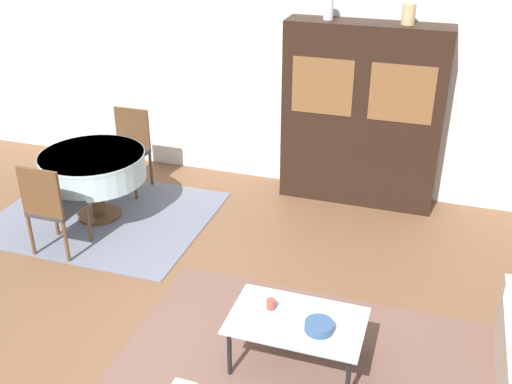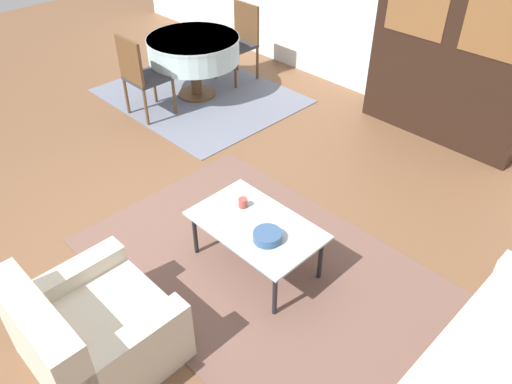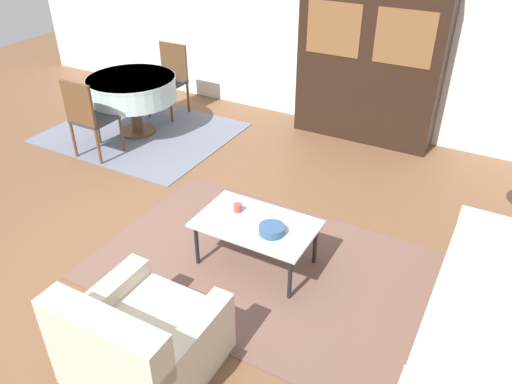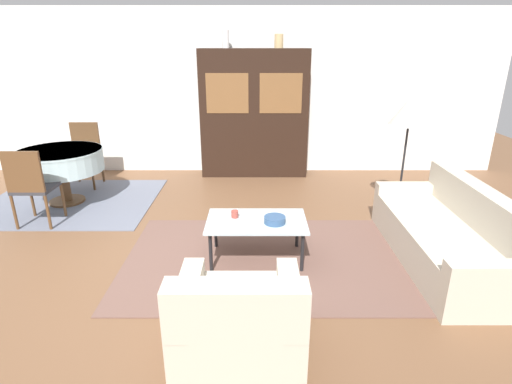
{
  "view_description": "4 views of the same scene",
  "coord_description": "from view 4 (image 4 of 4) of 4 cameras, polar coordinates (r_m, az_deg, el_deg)",
  "views": [
    {
      "loc": [
        1.64,
        -3.02,
        3.34
      ],
      "look_at": [
        0.2,
        1.4,
        0.95
      ],
      "focal_mm": 42.0,
      "sensor_mm": 36.0,
      "label": 1
    },
    {
      "loc": [
        2.88,
        -1.58,
        2.96
      ],
      "look_at": [
        0.83,
        0.44,
        0.75
      ],
      "focal_mm": 35.0,
      "sensor_mm": 36.0,
      "label": 2
    },
    {
      "loc": [
        2.49,
        -2.56,
        2.91
      ],
      "look_at": [
        0.83,
        0.44,
        0.75
      ],
      "focal_mm": 35.0,
      "sensor_mm": 36.0,
      "label": 3
    },
    {
      "loc": [
        0.83,
        -3.27,
        2.13
      ],
      "look_at": [
        0.83,
        0.44,
        0.75
      ],
      "focal_mm": 28.0,
      "sensor_mm": 36.0,
      "label": 4
    }
  ],
  "objects": [
    {
      "name": "vase_short",
      "position": [
        6.66,
        3.2,
        20.74
      ],
      "size": [
        0.14,
        0.14,
        0.21
      ],
      "color": "tan",
      "rests_on": "display_cabinet"
    },
    {
      "name": "display_cabinet",
      "position": [
        6.74,
        -0.35,
        11.04
      ],
      "size": [
        1.76,
        0.4,
        2.07
      ],
      "color": "black",
      "rests_on": "ground_plane"
    },
    {
      "name": "bowl",
      "position": [
        4.01,
        2.63,
        -3.99
      ],
      "size": [
        0.22,
        0.22,
        0.07
      ],
      "color": "#33517A",
      "rests_on": "coffee_table"
    },
    {
      "name": "coffee_table",
      "position": [
        4.09,
        0.0,
        -4.6
      ],
      "size": [
        1.02,
        0.63,
        0.43
      ],
      "color": "black",
      "rests_on": "area_rug"
    },
    {
      "name": "cup",
      "position": [
        4.13,
        -3.11,
        -3.16
      ],
      "size": [
        0.07,
        0.07,
        0.08
      ],
      "color": "#9E4238",
      "rests_on": "coffee_table"
    },
    {
      "name": "area_rug",
      "position": [
        4.26,
        1.84,
        -9.51
      ],
      "size": [
        3.01,
        1.94,
        0.01
      ],
      "color": "brown",
      "rests_on": "ground_plane"
    },
    {
      "name": "floor_lamp",
      "position": [
        5.42,
        21.06,
        10.47
      ],
      "size": [
        0.5,
        0.5,
        1.53
      ],
      "color": "black",
      "rests_on": "ground_plane"
    },
    {
      "name": "dining_rug",
      "position": [
        6.31,
        -24.94,
        -1.27
      ],
      "size": [
        2.35,
        1.92,
        0.01
      ],
      "color": "slate",
      "rests_on": "ground_plane"
    },
    {
      "name": "ground_plane",
      "position": [
        3.99,
        -12.37,
        -12.42
      ],
      "size": [
        14.0,
        14.0,
        0.0
      ],
      "primitive_type": "plane",
      "color": "brown"
    },
    {
      "name": "wall_back",
      "position": [
        6.99,
        -7.1,
        13.82
      ],
      "size": [
        10.0,
        0.06,
        2.7
      ],
      "color": "white",
      "rests_on": "ground_plane"
    },
    {
      "name": "dining_chair_near",
      "position": [
        5.49,
        -29.54,
        1.03
      ],
      "size": [
        0.44,
        0.44,
        0.97
      ],
      "color": "brown",
      "rests_on": "dining_rug"
    },
    {
      "name": "dining_chair_far",
      "position": [
        6.85,
        -23.41,
        5.42
      ],
      "size": [
        0.44,
        0.44,
        0.97
      ],
      "rotation": [
        0.0,
        0.0,
        3.14
      ],
      "color": "brown",
      "rests_on": "dining_rug"
    },
    {
      "name": "dining_table",
      "position": [
        6.14,
        -26.23,
        3.97
      ],
      "size": [
        1.13,
        1.13,
        0.76
      ],
      "color": "brown",
      "rests_on": "dining_rug"
    },
    {
      "name": "couch",
      "position": [
        4.56,
        25.8,
        -5.68
      ],
      "size": [
        0.86,
        2.07,
        0.79
      ],
      "rotation": [
        0.0,
        0.0,
        1.57
      ],
      "color": "beige",
      "rests_on": "ground_plane"
    },
    {
      "name": "armchair",
      "position": [
        2.98,
        -2.57,
        -17.92
      ],
      "size": [
        0.9,
        0.86,
        0.76
      ],
      "color": "beige",
      "rests_on": "ground_plane"
    },
    {
      "name": "vase_tall",
      "position": [
        6.67,
        -4.43,
        20.97
      ],
      "size": [
        0.1,
        0.1,
        0.27
      ],
      "color": "white",
      "rests_on": "display_cabinet"
    }
  ]
}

